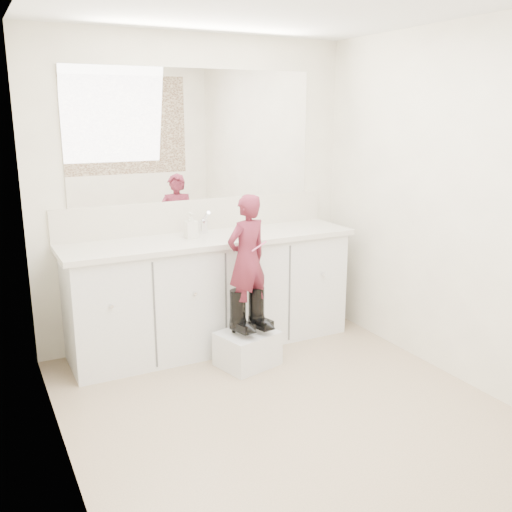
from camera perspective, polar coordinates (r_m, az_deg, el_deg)
floor at (r=3.68m, az=3.37°, el=-15.43°), size 3.00×3.00×0.00m
wall_back at (r=4.59m, az=-5.99°, el=6.40°), size 2.60×0.00×2.60m
wall_left at (r=2.84m, az=-19.54°, el=0.75°), size 0.00×3.00×3.00m
wall_right at (r=4.07m, az=19.65°, el=4.64°), size 0.00×3.00×3.00m
vanity_cabinet at (r=4.52m, az=-4.47°, el=-3.79°), size 2.20×0.55×0.85m
countertop at (r=4.39m, az=-4.50°, el=1.68°), size 2.28×0.58×0.04m
backsplash at (r=4.61m, az=-5.87°, el=4.10°), size 2.28×0.03×0.25m
mirror at (r=4.54m, az=-6.08°, el=11.89°), size 2.00×0.02×1.00m
faucet at (r=4.52m, az=-5.33°, el=2.95°), size 0.08×0.08×0.10m
cup at (r=4.43m, az=-1.18°, el=2.76°), size 0.11×0.11×0.10m
soap_bottle at (r=4.34m, az=-6.54°, el=3.08°), size 0.09×0.09×0.19m
step_stool at (r=4.25m, az=-0.87°, el=-9.24°), size 0.47×0.42×0.26m
boot_left at (r=4.11m, az=-1.83°, el=-5.66°), size 0.17×0.25×0.33m
boot_right at (r=4.17m, az=0.04°, el=-5.34°), size 0.17×0.25×0.33m
toddler at (r=4.02m, az=-0.91°, el=-0.25°), size 0.38×0.29×0.92m
toothbrush at (r=3.99m, az=0.32°, el=0.98°), size 0.13×0.04×0.06m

